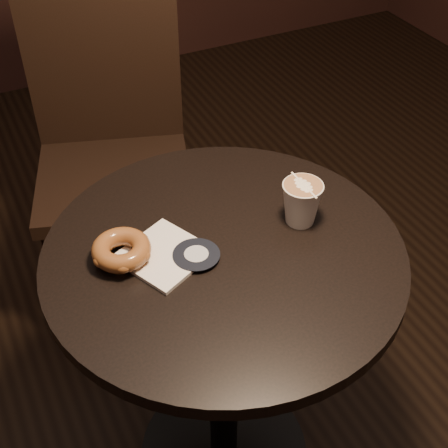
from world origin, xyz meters
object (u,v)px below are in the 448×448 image
at_px(chair, 109,124).
at_px(latte_cup, 301,203).
at_px(pastry_bag, 164,255).
at_px(cafe_table, 224,318).
at_px(doughnut, 121,250).

relative_size(chair, latte_cup, 12.09).
xyz_separation_m(chair, pastry_bag, (-0.11, -0.72, 0.14)).
height_order(cafe_table, pastry_bag, pastry_bag).
bearing_deg(latte_cup, doughnut, 172.27).
bearing_deg(latte_cup, cafe_table, -177.07).
xyz_separation_m(pastry_bag, latte_cup, (0.28, -0.02, 0.04)).
bearing_deg(cafe_table, doughnut, 162.59).
relative_size(cafe_table, doughnut, 6.73).
xyz_separation_m(doughnut, latte_cup, (0.36, -0.05, 0.02)).
xyz_separation_m(cafe_table, chair, (-0.00, 0.75, 0.06)).
bearing_deg(cafe_table, chair, 90.10).
bearing_deg(pastry_bag, cafe_table, -41.46).
relative_size(cafe_table, latte_cup, 8.29).
bearing_deg(cafe_table, latte_cup, 2.93).
bearing_deg(chair, latte_cup, -58.65).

